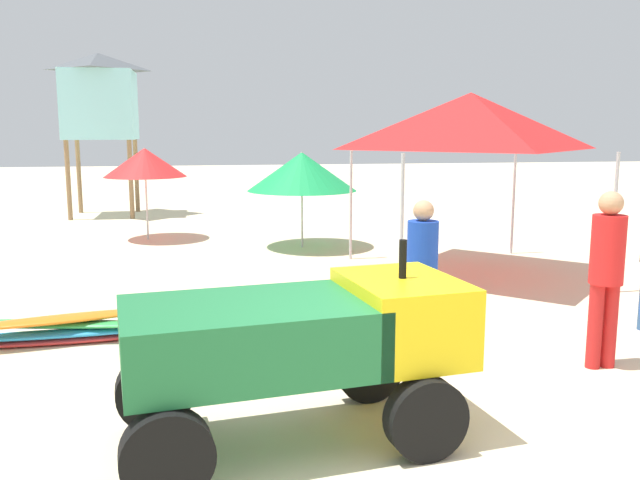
{
  "coord_description": "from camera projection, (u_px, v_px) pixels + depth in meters",
  "views": [
    {
      "loc": [
        -1.45,
        -4.26,
        2.33
      ],
      "look_at": [
        -0.05,
        3.68,
        0.99
      ],
      "focal_mm": 37.54,
      "sensor_mm": 36.0,
      "label": 1
    }
  ],
  "objects": [
    {
      "name": "ground",
      "position": [
        416.0,
        460.0,
        4.77
      ],
      "size": [
        80.0,
        80.0,
        0.0
      ],
      "primitive_type": "plane",
      "color": "beige"
    },
    {
      "name": "utility_cart",
      "position": [
        302.0,
        340.0,
        4.95
      ],
      "size": [
        2.69,
        1.59,
        1.5
      ],
      "color": "#1E6B38",
      "rests_on": "ground"
    },
    {
      "name": "surfboard_pile",
      "position": [
        57.0,
        329.0,
        7.34
      ],
      "size": [
        2.74,
        0.89,
        0.32
      ],
      "color": "red",
      "rests_on": "ground"
    },
    {
      "name": "lifeguard_near_center",
      "position": [
        607.0,
        267.0,
        6.46
      ],
      "size": [
        0.32,
        0.32,
        1.75
      ],
      "color": "red",
      "rests_on": "ground"
    },
    {
      "name": "lifeguard_near_right",
      "position": [
        422.0,
        267.0,
        6.88
      ],
      "size": [
        0.32,
        0.32,
        1.62
      ],
      "color": "#194C19",
      "rests_on": "ground"
    },
    {
      "name": "popup_canopy",
      "position": [
        470.0,
        121.0,
        10.5
      ],
      "size": [
        3.17,
        3.17,
        2.9
      ],
      "color": "#B2B2B7",
      "rests_on": "ground"
    },
    {
      "name": "lifeguard_tower",
      "position": [
        100.0,
        96.0,
        17.72
      ],
      "size": [
        1.98,
        1.98,
        4.31
      ],
      "color": "olive",
      "rests_on": "ground"
    },
    {
      "name": "beach_umbrella_left",
      "position": [
        302.0,
        171.0,
        13.11
      ],
      "size": [
        2.16,
        2.16,
        1.89
      ],
      "color": "beige",
      "rests_on": "ground"
    },
    {
      "name": "beach_umbrella_mid",
      "position": [
        145.0,
        162.0,
        14.02
      ],
      "size": [
        1.72,
        1.72,
        1.94
      ],
      "color": "beige",
      "rests_on": "ground"
    },
    {
      "name": "traffic_cone_near",
      "position": [
        447.0,
        295.0,
        8.45
      ],
      "size": [
        0.36,
        0.36,
        0.51
      ],
      "primitive_type": "cone",
      "color": "orange",
      "rests_on": "ground"
    }
  ]
}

